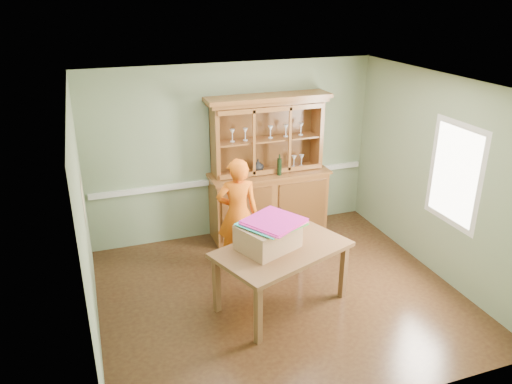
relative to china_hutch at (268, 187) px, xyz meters
name	(u,v)px	position (x,y,z in m)	size (l,w,h in m)	color
floor	(280,295)	(-0.48, -1.75, -0.78)	(4.50, 4.50, 0.00)	#493117
ceiling	(285,86)	(-0.48, -1.75, 1.92)	(4.50, 4.50, 0.00)	white
wall_back	(233,151)	(-0.48, 0.25, 0.57)	(4.50, 4.50, 0.00)	gray
wall_left	(85,227)	(-2.73, -1.75, 0.57)	(4.00, 4.00, 0.00)	gray
wall_right	(439,178)	(1.77, -1.75, 0.57)	(4.00, 4.00, 0.00)	gray
wall_front	(371,288)	(-0.48, -3.75, 0.57)	(4.50, 4.50, 0.00)	gray
chair_rail	(234,179)	(-0.48, 0.23, 0.12)	(4.41, 0.05, 0.08)	silver
framed_map	(83,199)	(-2.71, -1.45, 0.77)	(0.03, 0.60, 0.46)	#332114
window_panel	(454,175)	(1.75, -2.05, 0.72)	(0.03, 0.96, 1.36)	silver
china_hutch	(268,187)	(0.00, 0.00, 0.00)	(1.90, 0.63, 2.23)	brown
dining_table	(282,255)	(-0.54, -1.91, -0.08)	(1.82, 1.45, 0.79)	brown
cardboard_box	(268,236)	(-0.70, -1.85, 0.16)	(0.66, 0.53, 0.31)	#A87856
kite_stack	(272,223)	(-0.65, -1.87, 0.34)	(0.81, 0.81, 0.05)	orange
person	(238,213)	(-0.76, -0.81, 0.02)	(0.58, 0.38, 1.60)	#E55E0E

